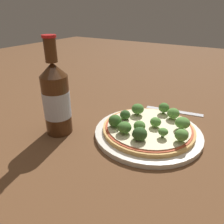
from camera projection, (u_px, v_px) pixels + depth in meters
name	position (u px, v px, depth m)	size (l,w,h in m)	color
ground_plane	(146.00, 136.00, 0.55)	(3.00, 3.00, 0.00)	brown
plate	(146.00, 132.00, 0.56)	(0.27, 0.27, 0.01)	silver
pizza	(148.00, 128.00, 0.55)	(0.23, 0.23, 0.01)	tan
broccoli_floret_0	(156.00, 122.00, 0.54)	(0.03, 0.03, 0.03)	#6B8E51
broccoli_floret_1	(140.00, 134.00, 0.49)	(0.03, 0.03, 0.03)	#6B8E51
broccoli_floret_2	(115.00, 121.00, 0.54)	(0.03, 0.03, 0.03)	#6B8E51
broccoli_floret_3	(125.00, 127.00, 0.51)	(0.03, 0.03, 0.03)	#6B8E51
broccoli_floret_4	(163.00, 132.00, 0.49)	(0.02, 0.02, 0.02)	#6B8E51
broccoli_floret_5	(138.00, 109.00, 0.60)	(0.03, 0.03, 0.03)	#6B8E51
broccoli_floret_6	(173.00, 113.00, 0.58)	(0.03, 0.03, 0.03)	#6B8E51
broccoli_floret_7	(125.00, 115.00, 0.58)	(0.03, 0.03, 0.03)	#6B8E51
broccoli_floret_8	(182.00, 123.00, 0.52)	(0.04, 0.04, 0.03)	#6B8E51
broccoli_floret_9	(181.00, 135.00, 0.48)	(0.03, 0.03, 0.03)	#6B8E51
broccoli_floret_10	(139.00, 126.00, 0.52)	(0.03, 0.03, 0.03)	#6B8E51
broccoli_floret_11	(164.00, 108.00, 0.60)	(0.03, 0.03, 0.03)	#6B8E51
beer_bottle	(56.00, 99.00, 0.53)	(0.07, 0.07, 0.24)	#472814
fork	(174.00, 111.00, 0.68)	(0.05, 0.17, 0.00)	silver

